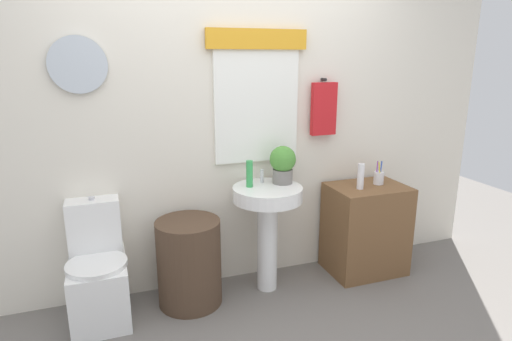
# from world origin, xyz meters

# --- Properties ---
(back_wall) EXTENTS (4.40, 0.18, 2.60)m
(back_wall) POSITION_xyz_m (0.00, 1.15, 1.30)
(back_wall) COLOR silver
(back_wall) RESTS_ON ground_plane
(toilet) EXTENTS (0.38, 0.51, 0.81)m
(toilet) POSITION_xyz_m (-1.00, 0.89, 0.30)
(toilet) COLOR white
(toilet) RESTS_ON ground_plane
(laundry_hamper) EXTENTS (0.45, 0.45, 0.62)m
(laundry_hamper) POSITION_xyz_m (-0.40, 0.85, 0.31)
(laundry_hamper) COLOR #4C3828
(laundry_hamper) RESTS_ON ground_plane
(pedestal_sink) EXTENTS (0.50, 0.50, 0.80)m
(pedestal_sink) POSITION_xyz_m (0.19, 0.85, 0.60)
(pedestal_sink) COLOR white
(pedestal_sink) RESTS_ON ground_plane
(faucet) EXTENTS (0.03, 0.03, 0.10)m
(faucet) POSITION_xyz_m (0.19, 0.97, 0.85)
(faucet) COLOR silver
(faucet) RESTS_ON pedestal_sink
(wooden_cabinet) EXTENTS (0.59, 0.44, 0.72)m
(wooden_cabinet) POSITION_xyz_m (1.03, 0.85, 0.36)
(wooden_cabinet) COLOR brown
(wooden_cabinet) RESTS_ON ground_plane
(soap_bottle) EXTENTS (0.05, 0.05, 0.19)m
(soap_bottle) POSITION_xyz_m (0.07, 0.90, 0.90)
(soap_bottle) COLOR green
(soap_bottle) RESTS_ON pedestal_sink
(potted_plant) EXTENTS (0.19, 0.19, 0.28)m
(potted_plant) POSITION_xyz_m (0.33, 0.91, 0.95)
(potted_plant) COLOR slate
(potted_plant) RESTS_ON pedestal_sink
(lotion_bottle) EXTENTS (0.05, 0.05, 0.20)m
(lotion_bottle) POSITION_xyz_m (0.93, 0.81, 0.82)
(lotion_bottle) COLOR white
(lotion_bottle) RESTS_ON wooden_cabinet
(toothbrush_cup) EXTENTS (0.08, 0.08, 0.19)m
(toothbrush_cup) POSITION_xyz_m (1.14, 0.87, 0.77)
(toothbrush_cup) COLOR silver
(toothbrush_cup) RESTS_ON wooden_cabinet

